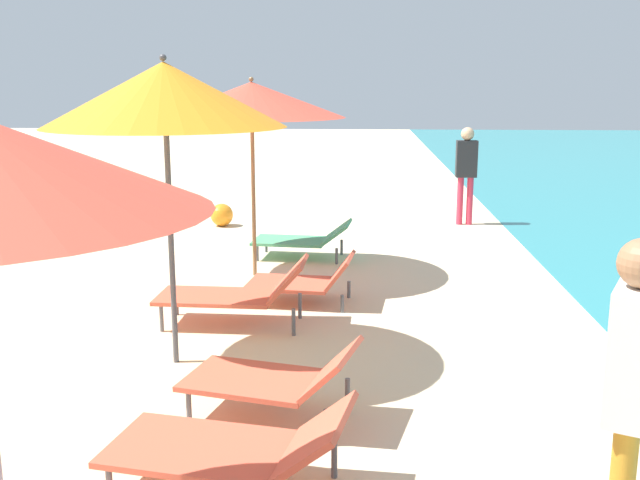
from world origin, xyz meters
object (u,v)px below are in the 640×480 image
Objects in this scene: lounger_farthest_inland at (305,280)px; person_walking_near at (466,166)px; umbrella_third at (165,95)px; beach_ball at (222,215)px; lounger_third_shoreside at (237,292)px; umbrella_farthest at (252,100)px; person_walking_mid at (632,379)px; lounger_third_inland at (275,378)px; lounger_second_shoreside at (233,446)px; lounger_farthest_shoreside at (304,239)px.

lounger_farthest_inland is 0.73× the size of person_walking_near.
umbrella_third reaches higher than beach_ball.
umbrella_third is at bearing 67.80° from lounger_farthest_inland.
lounger_third_shoreside reaches higher than beach_ball.
person_walking_near is (3.10, 5.70, 0.69)m from lounger_third_shoreside.
umbrella_farthest is 1.43× the size of person_walking_mid.
person_walking_mid is at bearing 152.49° from lounger_third_inland.
lounger_second_shoreside is 6.13m from lounger_farthest_shoreside.
lounger_second_shoreside is at bearing -78.71° from beach_ball.
lounger_farthest_inland is at bearing -57.89° from umbrella_farthest.
umbrella_third is 1.52× the size of person_walking_mid.
lounger_third_inland is 0.55× the size of umbrella_farthest.
beach_ball is (-0.79, 6.35, -2.17)m from umbrella_third.
person_walking_near is (2.45, 7.83, 0.72)m from lounger_third_inland.
person_walking_mid is 9.92m from beach_ball.
umbrella_third is at bearing -56.47° from lounger_second_shoreside.
person_walking_near is 0.96× the size of person_walking_mid.
lounger_third_shoreside is at bearing 58.37° from lounger_farthest_inland.
umbrella_farthest reaches higher than beach_ball.
person_walking_near reaches higher than lounger_third_inland.
lounger_second_shoreside is 1.15× the size of lounger_third_inland.
umbrella_farthest reaches higher than lounger_farthest_inland.
lounger_second_shoreside is at bearing -66.84° from umbrella_third.
lounger_farthest_shoreside is 2.19m from lounger_farthest_inland.
lounger_farthest_shoreside is at bearing -54.72° from beach_ball.
person_walking_mid is (2.07, -0.71, 0.79)m from lounger_second_shoreside.
person_walking_mid reaches higher than beach_ball.
lounger_third_shoreside is 1.04m from lounger_farthest_inland.
person_walking_near is at bearing 5.43° from beach_ball.
beach_ball is (-1.68, 8.43, -0.10)m from lounger_second_shoreside.
umbrella_third is at bearing 153.39° from person_walking_near.
lounger_second_shoreside is at bearing 100.99° from lounger_third_shoreside.
umbrella_third is at bearing 83.75° from lounger_farthest_shoreside.
person_walking_near reaches higher than lounger_second_shoreside.
lounger_second_shoreside reaches higher than lounger_farthest_shoreside.
person_walking_mid is (2.13, -6.84, 0.81)m from lounger_farthest_shoreside.
person_walking_mid is (-0.51, -9.54, 0.05)m from person_walking_near.
lounger_farthest_inland is 0.71× the size of person_walking_mid.
person_walking_mid reaches higher than lounger_second_shoreside.
beach_ball is (-1.81, 4.47, -0.07)m from lounger_farthest_inland.
umbrella_third is (-0.89, 2.08, 2.07)m from lounger_second_shoreside.
lounger_farthest_inland is at bearing -67.97° from beach_ball.
lounger_third_inland is at bearing -87.54° from lounger_second_shoreside.
person_walking_mid is at bearing 112.64° from lounger_farthest_shoreside.
lounger_third_shoreside is (0.38, 1.05, -2.02)m from umbrella_third.
lounger_third_inland is at bearing -16.21° from person_walking_mid.
lounger_third_inland is at bearing 96.53° from lounger_farthest_inland.
person_walking_near is at bearing -110.42° from lounger_farthest_inland.
lounger_third_inland is (0.65, -2.14, -0.02)m from lounger_third_shoreside.
lounger_third_shoreside reaches higher than lounger_farthest_inland.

